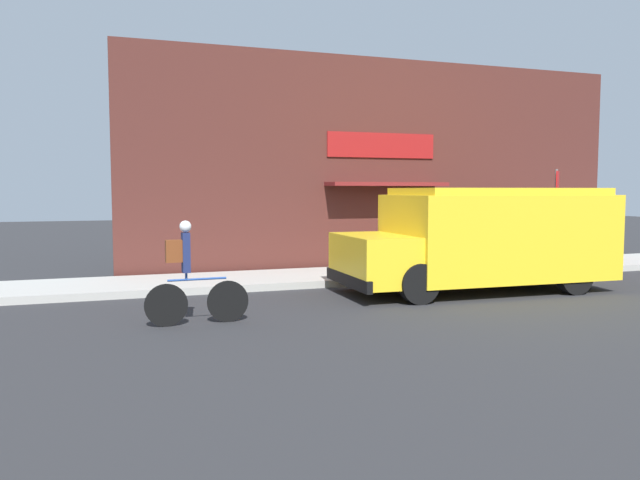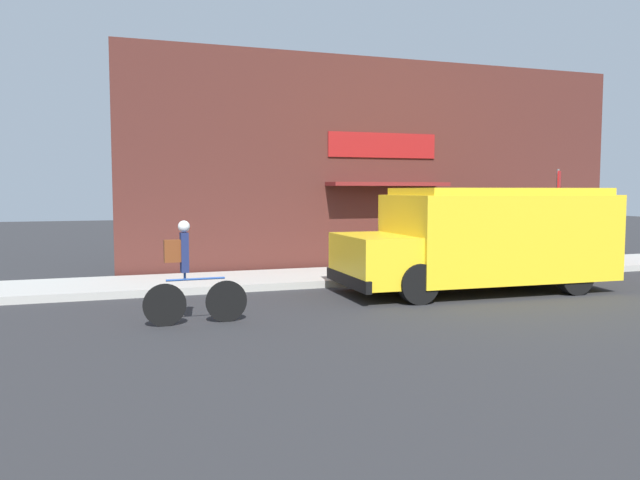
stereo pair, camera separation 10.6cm
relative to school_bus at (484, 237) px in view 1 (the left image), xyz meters
The scene contains 7 objects.
ground_plane 1.92m from the school_bus, 104.23° to the left, with size 70.00×70.00×0.00m, color #2B2B2D.
sidewalk 2.91m from the school_bus, 97.96° to the left, with size 28.00×2.39×0.16m.
storefront 4.44m from the school_bus, 95.29° to the left, with size 14.41×0.98×5.75m.
school_bus is the anchor object (origin of this frame).
cyclist 6.66m from the school_bus, 167.89° to the right, with size 1.69×0.20×1.70m.
stop_sign_post 4.03m from the school_bus, 28.37° to the left, with size 0.45×0.45×2.58m.
trash_bin 3.23m from the school_bus, 100.22° to the left, with size 0.55×0.55×0.78m.
Camera 1 is at (-7.46, -13.00, 2.18)m, focal length 35.00 mm.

